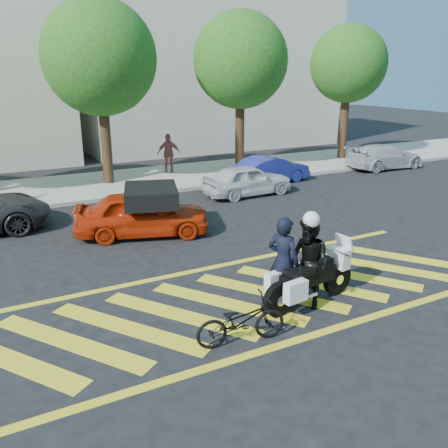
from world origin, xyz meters
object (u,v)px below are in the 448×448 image
officer_moto (309,263)px  parked_right (271,170)px  police_motorcycle (309,279)px  parked_far_right (385,157)px  red_convertible (143,214)px  officer_bike (283,262)px  parked_mid_right (248,180)px  bicycle (241,321)px

officer_moto → parked_right: officer_moto is taller
police_motorcycle → parked_right: parked_right is taller
parked_right → parked_far_right: (6.90, 0.00, 0.01)m
red_convertible → officer_bike: bearing=-150.5°
parked_mid_right → parked_far_right: 9.00m
parked_mid_right → officer_bike: bearing=152.6°
parked_right → officer_bike: bearing=142.4°
parked_mid_right → police_motorcycle: bearing=155.9°
parked_far_right → police_motorcycle: bearing=131.1°
officer_bike → red_convertible: 5.83m
officer_bike → parked_right: (6.09, 9.79, -0.39)m
red_convertible → police_motorcycle: bearing=-146.6°
bicycle → officer_moto: size_ratio=0.89×
bicycle → parked_right: 13.11m
officer_bike → parked_mid_right: (4.09, 8.39, -0.37)m
officer_moto → red_convertible: (-1.64, 5.96, -0.28)m
parked_right → parked_far_right: bearing=-95.7°
bicycle → parked_far_right: parked_far_right is taller
officer_bike → red_convertible: (-1.17, 5.70, -0.31)m
police_motorcycle → parked_far_right: bearing=31.0°
red_convertible → parked_far_right: size_ratio=0.95×
officer_bike → parked_right: size_ratio=0.54×
bicycle → police_motorcycle: (2.00, 0.63, 0.15)m
police_motorcycle → red_convertible: size_ratio=0.62×
police_motorcycle → red_convertible: 6.19m
officer_bike → parked_right: 11.54m
parked_far_right → parked_mid_right: bearing=101.3°
officer_moto → parked_right: (5.62, 10.04, -0.36)m
officer_bike → parked_far_right: (12.99, 9.79, -0.38)m
officer_bike → parked_mid_right: bearing=-53.3°
red_convertible → parked_mid_right: size_ratio=1.09×
police_motorcycle → parked_right: size_ratio=0.68×
bicycle → red_convertible: (0.35, 6.59, 0.23)m
parked_right → parked_far_right: 6.90m
parked_mid_right → parked_far_right: (8.89, 1.40, -0.02)m
parked_mid_right → parked_right: 2.44m
bicycle → red_convertible: bearing=5.5°
officer_bike → bicycle: (-1.51, -0.89, -0.54)m
officer_bike → police_motorcycle: bearing=-145.4°
officer_moto → red_convertible: size_ratio=0.48×
bicycle → police_motorcycle: police_motorcycle is taller
officer_moto → parked_far_right: bearing=120.9°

